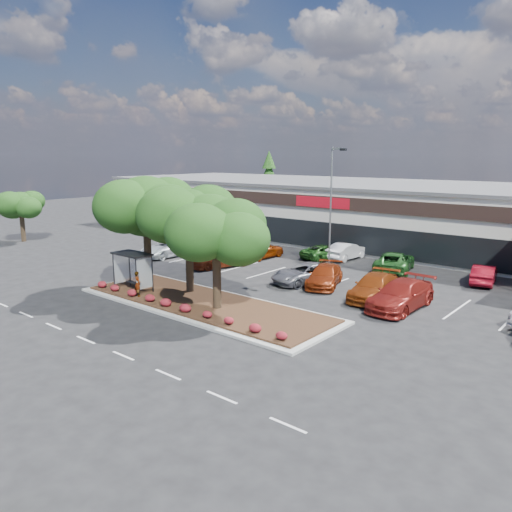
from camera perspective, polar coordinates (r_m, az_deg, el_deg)
The scene contains 26 objects.
ground at distance 27.64m, azimuth -9.08°, elevation -8.30°, with size 160.00×160.00×0.00m, color black.
retail_store at distance 54.89m, azimuth 18.57°, elevation 4.51°, with size 80.40×25.20×6.25m.
landscape_island at distance 31.56m, azimuth -6.02°, elevation -5.45°, with size 18.00×6.00×0.26m.
lane_markings at distance 35.09m, azimuth 3.68°, elevation -3.86°, with size 33.12×20.06×0.01m.
shrub_row at distance 30.10m, azimuth -8.91°, elevation -5.61°, with size 17.00×0.80×0.50m, color maroon, non-canonical shape.
bus_shelter at distance 34.46m, azimuth -13.75°, elevation -0.53°, with size 2.75×1.55×2.59m.
island_tree_west at distance 35.44m, azimuth -12.37°, elevation 2.99°, with size 7.20×7.20×7.89m, color #16350C, non-canonical shape.
island_tree_mid at distance 33.28m, azimuth -7.68°, elevation 2.11°, with size 6.60×6.60×7.32m, color #16350C, non-canonical shape.
island_tree_east at distance 29.50m, azimuth -4.54°, elevation 0.16°, with size 5.80×5.80×6.50m, color #16350C, non-canonical shape.
tree_west_far at distance 59.61m, azimuth -25.22°, elevation 4.19°, with size 4.80×4.80×5.61m, color #16350C, non-canonical shape.
conifer_north_west at distance 80.35m, azimuth 1.49°, elevation 8.48°, with size 4.40×4.40×10.00m, color #16350C.
person_waiting at distance 33.25m, azimuth -13.37°, elevation -3.11°, with size 0.60×0.39×1.65m, color #594C47.
light_pole at distance 39.39m, azimuth 8.59°, elevation 4.22°, with size 1.42×0.71×9.88m.
car_0 at distance 46.91m, azimuth -10.03°, elevation 0.88°, with size 2.55×5.54×1.54m, color #B2BABE.
car_1 at distance 43.67m, azimuth -2.15°, elevation 0.12°, with size 1.41×4.05×1.33m, color #194320.
car_2 at distance 42.13m, azimuth -3.96°, elevation -0.13°, with size 2.25×5.52×1.60m, color maroon.
car_3 at distance 36.79m, azimuth 5.64°, elevation -1.99°, with size 2.44×5.29×1.47m, color #595961.
car_4 at distance 36.24m, azimuth 7.86°, elevation -2.26°, with size 2.06×5.07×1.47m, color maroon.
car_5 at distance 33.60m, azimuth 13.34°, elevation -3.46°, with size 2.22×5.47×1.59m, color maroon.
car_6 at distance 31.88m, azimuth 16.24°, elevation -4.31°, with size 2.41×5.92×1.72m, color maroon.
car_9 at distance 46.15m, azimuth -0.71°, elevation 0.88°, with size 2.56×5.54×1.54m, color black.
car_10 at distance 45.32m, azimuth 0.60°, elevation 0.74°, with size 1.93×4.79×1.63m, color #6B2205.
car_11 at distance 45.35m, azimuth 7.92°, elevation 0.44°, with size 2.19×4.76×1.32m, color #1E4D17.
car_12 at distance 45.70m, azimuth 10.34°, elevation 0.57°, with size 1.60×4.58×1.51m, color silver.
car_13 at distance 41.83m, azimuth 15.54°, elevation -0.62°, with size 2.66×5.76×1.60m, color #1E501C.
car_14 at distance 40.13m, azimuth 24.61°, elevation -1.90°, with size 1.51×4.33×1.43m, color maroon.
Camera 1 is at (19.74, -16.96, 9.33)m, focal length 35.00 mm.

